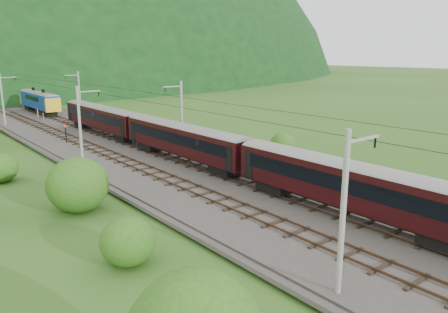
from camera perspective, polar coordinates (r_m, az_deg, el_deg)
ground at (r=27.65m, az=22.46°, el=-12.40°), size 600.00×600.00×0.00m
railbed at (r=32.96m, az=7.04°, el=-6.93°), size 14.00×220.00×0.30m
track_left at (r=31.30m, az=3.97°, el=-7.56°), size 2.40×220.00×0.27m
track_right at (r=34.56m, az=9.84°, el=-5.66°), size 2.40×220.00×0.27m
catenary_left at (r=46.78m, az=-18.24°, el=4.10°), size 2.54×192.28×8.00m
catenary_right at (r=52.32m, az=-5.62°, el=5.65°), size 2.54×192.28×8.00m
overhead_wires at (r=31.23m, az=7.41°, el=5.10°), size 4.83×198.00×0.03m
train at (r=37.57m, az=3.53°, el=0.59°), size 2.68×127.53×4.64m
hazard_post_near at (r=80.03m, az=-22.53°, el=4.83°), size 0.14×0.14×1.28m
hazard_post_far at (r=84.20m, az=-23.16°, el=5.23°), size 0.16×0.16×1.51m
signal at (r=59.20m, az=-19.97°, el=2.97°), size 0.25×0.25×2.22m
vegetation_left at (r=26.64m, az=-17.03°, el=-7.01°), size 12.13×144.72×6.89m
vegetation_right at (r=40.85m, az=23.64°, el=-2.51°), size 6.28×89.02×2.59m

